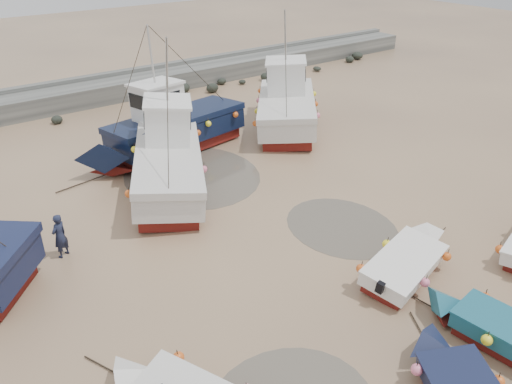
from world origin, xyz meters
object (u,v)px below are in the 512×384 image
(cabin_boat_1, at_px, (166,155))
(dinghy_5, at_px, (407,259))
(cabin_boat_2, at_px, (168,128))
(cabin_boat_3, at_px, (288,103))
(dinghy_2, at_px, (501,328))
(person, at_px, (64,256))

(cabin_boat_1, bearing_deg, dinghy_5, -45.63)
(cabin_boat_2, relative_size, cabin_boat_3, 1.16)
(dinghy_5, distance_m, cabin_boat_3, 14.05)
(cabin_boat_3, bearing_deg, dinghy_2, -70.95)
(cabin_boat_1, bearing_deg, person, -125.58)
(person, bearing_deg, dinghy_2, 95.86)
(cabin_boat_1, bearing_deg, cabin_boat_2, 88.24)
(cabin_boat_1, distance_m, person, 6.39)
(dinghy_5, height_order, cabin_boat_2, cabin_boat_2)
(dinghy_2, xyz_separation_m, cabin_boat_3, (6.01, 16.46, 0.77))
(cabin_boat_1, bearing_deg, dinghy_2, -51.87)
(cabin_boat_1, relative_size, cabin_boat_3, 1.18)
(dinghy_2, bearing_deg, dinghy_5, 74.75)
(dinghy_2, xyz_separation_m, cabin_boat_2, (-1.27, 16.88, 0.77))
(dinghy_2, xyz_separation_m, cabin_boat_1, (-2.80, 14.07, 0.75))
(dinghy_2, height_order, cabin_boat_2, cabin_boat_2)
(cabin_boat_2, xyz_separation_m, person, (-7.07, -5.70, -1.34))
(cabin_boat_3, distance_m, person, 15.35)
(dinghy_5, distance_m, cabin_boat_2, 13.47)
(cabin_boat_2, relative_size, person, 6.26)
(dinghy_2, xyz_separation_m, person, (-8.34, 11.18, -0.56))
(dinghy_2, relative_size, dinghy_5, 0.96)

